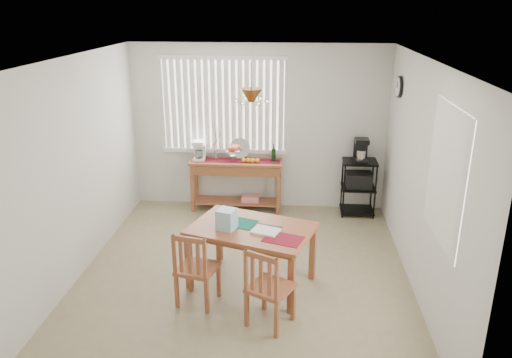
# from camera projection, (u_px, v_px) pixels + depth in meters

# --- Properties ---
(ground) EXTENTS (4.00, 4.50, 0.01)m
(ground) POSITION_uv_depth(u_px,v_px,m) (244.00, 274.00, 6.17)
(ground) COLOR #988C67
(room_shell) EXTENTS (4.20, 4.70, 2.70)m
(room_shell) POSITION_uv_depth(u_px,v_px,m) (244.00, 141.00, 5.61)
(room_shell) COLOR silver
(room_shell) RESTS_ON ground
(sideboard) EXTENTS (1.45, 0.41, 0.82)m
(sideboard) POSITION_uv_depth(u_px,v_px,m) (237.00, 173.00, 7.89)
(sideboard) COLOR #9C5634
(sideboard) RESTS_ON ground
(sideboard_items) EXTENTS (1.38, 0.34, 0.62)m
(sideboard_items) POSITION_uv_depth(u_px,v_px,m) (222.00, 153.00, 7.80)
(sideboard_items) COLOR maroon
(sideboard_items) RESTS_ON sideboard
(wire_cart) EXTENTS (0.51, 0.41, 0.88)m
(wire_cart) POSITION_uv_depth(u_px,v_px,m) (359.00, 182.00, 7.74)
(wire_cart) COLOR black
(wire_cart) RESTS_ON ground
(cart_items) EXTENTS (0.21, 0.25, 0.36)m
(cart_items) POSITION_uv_depth(u_px,v_px,m) (361.00, 150.00, 7.58)
(cart_items) COLOR black
(cart_items) RESTS_ON wire_cart
(dining_table) EXTENTS (1.58, 1.27, 0.73)m
(dining_table) POSITION_uv_depth(u_px,v_px,m) (252.00, 234.00, 5.74)
(dining_table) COLOR #9C5634
(dining_table) RESTS_ON ground
(table_items) EXTENTS (1.02, 0.80, 0.23)m
(table_items) POSITION_uv_depth(u_px,v_px,m) (237.00, 222.00, 5.63)
(table_items) COLOR #126751
(table_items) RESTS_ON dining_table
(chair_left) EXTENTS (0.49, 0.49, 0.88)m
(chair_left) POSITION_uv_depth(u_px,v_px,m) (196.00, 269.00, 5.41)
(chair_left) COLOR #9C5634
(chair_left) RESTS_ON ground
(chair_right) EXTENTS (0.55, 0.55, 0.89)m
(chair_right) POSITION_uv_depth(u_px,v_px,m) (268.00, 288.00, 5.04)
(chair_right) COLOR #9C5634
(chair_right) RESTS_ON ground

